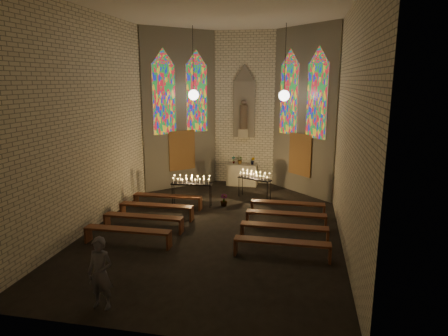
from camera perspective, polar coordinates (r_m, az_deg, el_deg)
The scene contains 18 objects.
floor at distance 13.64m, azimuth -0.97°, elevation -8.24°, with size 12.00×12.00×0.00m, color black.
room at distance 16.10m, azimuth 1.55°, elevation 8.53°, with size 8.22×12.43×7.00m.
altar at distance 18.62m, azimuth 2.58°, elevation -0.95°, with size 1.40×0.60×1.00m, color #B6B094.
flower_vase_left at distance 18.62m, azimuth 1.37°, elevation 1.17°, with size 0.18×0.12×0.34m, color #4C723F.
flower_vase_center at distance 18.59m, azimuth 2.33°, elevation 1.18°, with size 0.33×0.29×0.37m, color #4C723F.
flower_vase_right at distance 18.41m, azimuth 4.13°, elevation 1.03°, with size 0.20×0.16×0.36m, color #4C723F.
aisle_flower_pot at distance 15.58m, azimuth -0.02°, elevation -4.63°, with size 0.27×0.27×0.48m, color #4C723F.
votive_stand_left at distance 15.42m, azimuth -4.67°, elevation -1.96°, with size 1.60×0.49×1.15m.
votive_stand_right at distance 16.45m, azimuth 4.40°, elevation -1.28°, with size 1.47×0.92×1.07m.
pew_left_0 at distance 15.49m, azimuth -8.06°, elevation -4.19°, with size 2.65×0.38×0.51m.
pew_right_0 at distance 14.66m, azimuth 9.07°, elevation -5.19°, with size 2.65×0.38×0.51m.
pew_left_1 at distance 14.41m, azimuth -9.63°, elevation -5.52°, with size 2.65×0.38×0.51m.
pew_right_1 at distance 13.53m, azimuth 8.85°, elevation -6.71°, with size 2.65×0.38×0.51m.
pew_left_2 at distance 13.36m, azimuth -11.46°, elevation -7.06°, with size 2.65×0.38×0.51m.
pew_right_2 at distance 12.40m, azimuth 8.59°, elevation -8.51°, with size 2.65×0.38×0.51m.
pew_left_3 at distance 12.34m, azimuth -13.62°, elevation -8.84°, with size 2.65×0.38×0.51m.
pew_right_3 at distance 11.29m, azimuth 8.27°, elevation -10.67°, with size 2.65×0.38×0.51m.
visitor at distance 9.17m, azimuth -17.23°, elevation -14.15°, with size 0.58×0.38×1.60m, color #4E4C56.
Camera 1 is at (2.72, -12.46, 4.83)m, focal length 32.00 mm.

